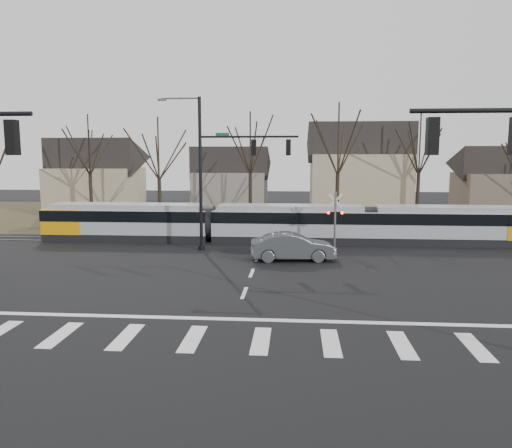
{
  "coord_description": "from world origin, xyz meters",
  "views": [
    {
      "loc": [
        2.33,
        -20.53,
        6.36
      ],
      "look_at": [
        0.0,
        9.0,
        2.3
      ],
      "focal_mm": 35.0,
      "sensor_mm": 36.0,
      "label": 1
    }
  ],
  "objects": [
    {
      "name": "lane_dashes",
      "position": [
        0.0,
        16.0,
        0.01
      ],
      "size": [
        0.18,
        30.0,
        0.01
      ],
      "color": "silver",
      "rests_on": "ground"
    },
    {
      "name": "house_b",
      "position": [
        -5.0,
        36.0,
        3.97
      ],
      "size": [
        8.64,
        7.56,
        7.65
      ],
      "color": "slate",
      "rests_on": "ground"
    },
    {
      "name": "tree_row",
      "position": [
        2.0,
        26.0,
        5.0
      ],
      "size": [
        59.2,
        7.2,
        10.0
      ],
      "color": "black",
      "rests_on": "ground"
    },
    {
      "name": "crosswalk",
      "position": [
        0.0,
        -4.0,
        0.01
      ],
      "size": [
        27.0,
        2.6,
        0.01
      ],
      "color": "silver",
      "rests_on": "ground"
    },
    {
      "name": "sedan",
      "position": [
        2.21,
        9.57,
        0.84
      ],
      "size": [
        2.84,
        5.5,
        1.69
      ],
      "primitive_type": "imported",
      "rotation": [
        0.0,
        0.0,
        1.67
      ],
      "color": "#414447",
      "rests_on": "ground"
    },
    {
      "name": "stop_line",
      "position": [
        0.0,
        -1.8,
        0.01
      ],
      "size": [
        28.0,
        0.35,
        0.01
      ],
      "primitive_type": "cube",
      "color": "silver",
      "rests_on": "ground"
    },
    {
      "name": "ground",
      "position": [
        0.0,
        0.0,
        0.0
      ],
      "size": [
        140.0,
        140.0,
        0.0
      ],
      "primitive_type": "plane",
      "color": "black"
    },
    {
      "name": "rail_pair",
      "position": [
        0.0,
        15.8,
        0.03
      ],
      "size": [
        90.0,
        1.52,
        0.06
      ],
      "color": "#59595E",
      "rests_on": "ground"
    },
    {
      "name": "grass_verge",
      "position": [
        0.0,
        32.0,
        0.01
      ],
      "size": [
        140.0,
        28.0,
        0.01
      ],
      "primitive_type": "cube",
      "color": "#38331E",
      "rests_on": "ground"
    },
    {
      "name": "house_c",
      "position": [
        9.0,
        33.0,
        5.23
      ],
      "size": [
        10.8,
        8.64,
        10.1
      ],
      "color": "gray",
      "rests_on": "ground"
    },
    {
      "name": "house_a",
      "position": [
        -20.0,
        34.0,
        4.46
      ],
      "size": [
        9.72,
        8.64,
        8.6
      ],
      "color": "gray",
      "rests_on": "ground"
    },
    {
      "name": "rail_crossing_signal",
      "position": [
        5.0,
        12.79,
        1.89
      ],
      "size": [
        1.08,
        0.36,
        4.0
      ],
      "color": "#59595B",
      "rests_on": "ground"
    },
    {
      "name": "signal_pole_far",
      "position": [
        -2.41,
        12.5,
        5.7
      ],
      "size": [
        9.28,
        0.44,
        10.2
      ],
      "color": "black",
      "rests_on": "ground"
    },
    {
      "name": "tram",
      "position": [
        1.82,
        16.0,
        1.51
      ],
      "size": [
        36.53,
        2.71,
        2.77
      ],
      "color": "gray",
      "rests_on": "ground"
    },
    {
      "name": "house_d",
      "position": [
        24.0,
        35.0,
        3.97
      ],
      "size": [
        8.64,
        7.56,
        7.65
      ],
      "color": "brown",
      "rests_on": "ground"
    }
  ]
}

